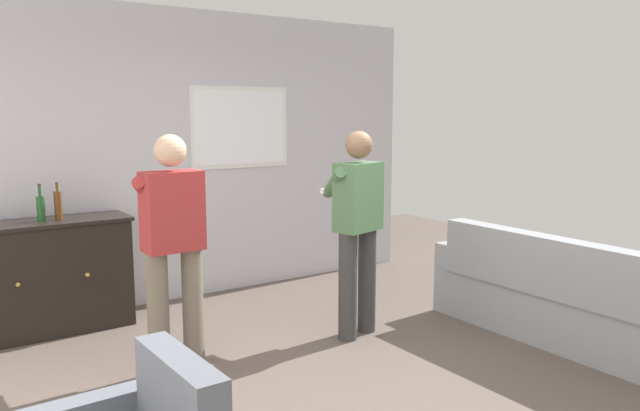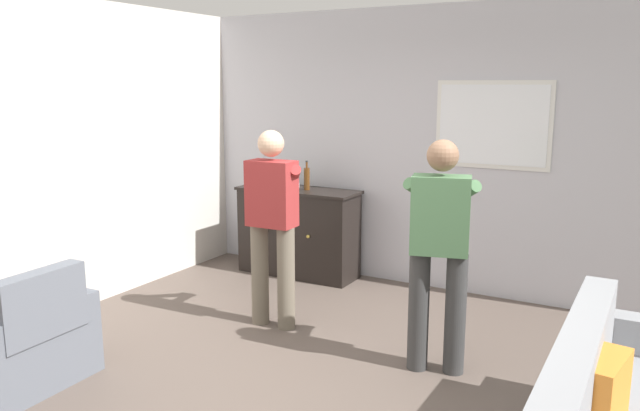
% 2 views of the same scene
% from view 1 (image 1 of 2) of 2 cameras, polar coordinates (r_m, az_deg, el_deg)
% --- Properties ---
extents(ground, '(10.40, 10.40, 0.00)m').
position_cam_1_polar(ground, '(4.31, 2.56, -16.54)').
color(ground, brown).
extents(wall_back_with_window, '(5.20, 0.15, 2.80)m').
position_cam_1_polar(wall_back_with_window, '(6.26, -12.05, 4.51)').
color(wall_back_with_window, silver).
rests_on(wall_back_with_window, ground).
extents(couch, '(0.57, 2.32, 0.88)m').
position_cam_1_polar(couch, '(5.35, 21.04, -8.28)').
color(couch, gray).
rests_on(couch, ground).
extents(sideboard_cabinet, '(1.34, 0.49, 0.95)m').
position_cam_1_polar(sideboard_cabinet, '(5.67, -23.62, -5.99)').
color(sideboard_cabinet, black).
rests_on(sideboard_cabinet, ground).
extents(bottle_wine_green, '(0.06, 0.06, 0.31)m').
position_cam_1_polar(bottle_wine_green, '(5.57, -22.83, 0.05)').
color(bottle_wine_green, '#593314').
rests_on(bottle_wine_green, sideboard_cabinet).
extents(bottle_liquor_amber, '(0.06, 0.06, 0.31)m').
position_cam_1_polar(bottle_liquor_amber, '(5.54, -24.17, -0.17)').
color(bottle_liquor_amber, '#1E4C23').
rests_on(bottle_liquor_amber, sideboard_cabinet).
extents(person_standing_left, '(0.56, 0.48, 1.68)m').
position_cam_1_polar(person_standing_left, '(4.44, -13.31, -3.26)').
color(person_standing_left, '#6B6051').
rests_on(person_standing_left, ground).
extents(person_standing_right, '(0.54, 0.52, 1.68)m').
position_cam_1_polar(person_standing_right, '(5.04, 3.40, -1.64)').
color(person_standing_right, '#383838').
rests_on(person_standing_right, ground).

